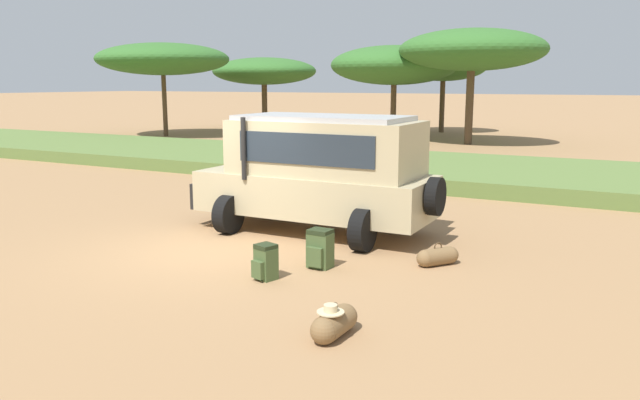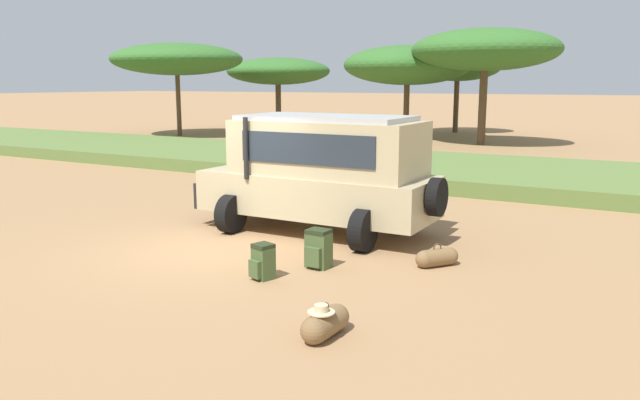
{
  "view_description": "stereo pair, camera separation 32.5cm",
  "coord_description": "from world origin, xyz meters",
  "px_view_note": "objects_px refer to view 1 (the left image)",
  "views": [
    {
      "loc": [
        7.07,
        -9.01,
        3.1
      ],
      "look_at": [
        1.92,
        0.81,
        1.0
      ],
      "focal_mm": 35.0,
      "sensor_mm": 36.0,
      "label": 1
    },
    {
      "loc": [
        7.36,
        -8.86,
        3.1
      ],
      "look_at": [
        1.92,
        0.81,
        1.0
      ],
      "focal_mm": 35.0,
      "sensor_mm": 36.0,
      "label": 2
    }
  ],
  "objects_px": {
    "duffel_bag_soft_canvas": "(438,257)",
    "acacia_tree_centre_back": "(394,65)",
    "safari_vehicle": "(319,171)",
    "acacia_tree_far_left": "(163,59)",
    "acacia_tree_right_mid": "(443,66)",
    "duffel_bag_low_black_case": "(334,323)",
    "backpack_beside_front_wheel": "(320,249)",
    "acacia_tree_far_right": "(472,50)",
    "acacia_tree_left_mid": "(264,71)",
    "backpack_cluster_center": "(265,262)"
  },
  "relations": [
    {
      "from": "duffel_bag_soft_canvas",
      "to": "acacia_tree_centre_back",
      "type": "xyz_separation_m",
      "value": [
        -9.89,
        23.45,
        3.87
      ]
    },
    {
      "from": "safari_vehicle",
      "to": "duffel_bag_soft_canvas",
      "type": "xyz_separation_m",
      "value": [
        2.93,
        -1.2,
        -1.14
      ]
    },
    {
      "from": "acacia_tree_far_left",
      "to": "acacia_tree_right_mid",
      "type": "bearing_deg",
      "value": 37.47
    },
    {
      "from": "duffel_bag_low_black_case",
      "to": "acacia_tree_centre_back",
      "type": "bearing_deg",
      "value": 109.7
    },
    {
      "from": "backpack_beside_front_wheel",
      "to": "duffel_bag_soft_canvas",
      "type": "height_order",
      "value": "backpack_beside_front_wheel"
    },
    {
      "from": "duffel_bag_low_black_case",
      "to": "acacia_tree_centre_back",
      "type": "distance_m",
      "value": 28.96
    },
    {
      "from": "acacia_tree_far_left",
      "to": "acacia_tree_right_mid",
      "type": "distance_m",
      "value": 16.91
    },
    {
      "from": "backpack_beside_front_wheel",
      "to": "acacia_tree_far_left",
      "type": "height_order",
      "value": "acacia_tree_far_left"
    },
    {
      "from": "acacia_tree_far_right",
      "to": "acacia_tree_left_mid",
      "type": "bearing_deg",
      "value": 162.57
    },
    {
      "from": "duffel_bag_soft_canvas",
      "to": "acacia_tree_far_right",
      "type": "height_order",
      "value": "acacia_tree_far_right"
    },
    {
      "from": "safari_vehicle",
      "to": "acacia_tree_left_mid",
      "type": "relative_size",
      "value": 0.74
    },
    {
      "from": "acacia_tree_far_left",
      "to": "acacia_tree_far_right",
      "type": "bearing_deg",
      "value": 11.1
    },
    {
      "from": "safari_vehicle",
      "to": "acacia_tree_left_mid",
      "type": "height_order",
      "value": "acacia_tree_left_mid"
    },
    {
      "from": "acacia_tree_left_mid",
      "to": "backpack_cluster_center",
      "type": "bearing_deg",
      "value": -57.32
    },
    {
      "from": "duffel_bag_low_black_case",
      "to": "acacia_tree_far_left",
      "type": "relative_size",
      "value": 0.11
    },
    {
      "from": "safari_vehicle",
      "to": "backpack_beside_front_wheel",
      "type": "distance_m",
      "value": 2.74
    },
    {
      "from": "backpack_cluster_center",
      "to": "acacia_tree_far_left",
      "type": "bearing_deg",
      "value": 134.5
    },
    {
      "from": "duffel_bag_low_black_case",
      "to": "acacia_tree_far_right",
      "type": "relative_size",
      "value": 0.12
    },
    {
      "from": "backpack_beside_front_wheel",
      "to": "duffel_bag_soft_canvas",
      "type": "relative_size",
      "value": 0.94
    },
    {
      "from": "backpack_beside_front_wheel",
      "to": "backpack_cluster_center",
      "type": "height_order",
      "value": "backpack_beside_front_wheel"
    },
    {
      "from": "duffel_bag_soft_canvas",
      "to": "acacia_tree_centre_back",
      "type": "relative_size",
      "value": 0.1
    },
    {
      "from": "acacia_tree_centre_back",
      "to": "acacia_tree_right_mid",
      "type": "xyz_separation_m",
      "value": [
        1.36,
        4.89,
        0.03
      ]
    },
    {
      "from": "safari_vehicle",
      "to": "acacia_tree_centre_back",
      "type": "height_order",
      "value": "acacia_tree_centre_back"
    },
    {
      "from": "backpack_beside_front_wheel",
      "to": "acacia_tree_far_left",
      "type": "distance_m",
      "value": 28.12
    },
    {
      "from": "acacia_tree_far_left",
      "to": "acacia_tree_centre_back",
      "type": "distance_m",
      "value": 13.21
    },
    {
      "from": "backpack_cluster_center",
      "to": "duffel_bag_soft_canvas",
      "type": "bearing_deg",
      "value": 42.81
    },
    {
      "from": "duffel_bag_low_black_case",
      "to": "acacia_tree_far_left",
      "type": "bearing_deg",
      "value": 135.14
    },
    {
      "from": "backpack_beside_front_wheel",
      "to": "duffel_bag_low_black_case",
      "type": "bearing_deg",
      "value": -58.79
    },
    {
      "from": "backpack_beside_front_wheel",
      "to": "acacia_tree_centre_back",
      "type": "relative_size",
      "value": 0.09
    },
    {
      "from": "duffel_bag_low_black_case",
      "to": "duffel_bag_soft_canvas",
      "type": "height_order",
      "value": "duffel_bag_low_black_case"
    },
    {
      "from": "backpack_cluster_center",
      "to": "acacia_tree_far_left",
      "type": "relative_size",
      "value": 0.07
    },
    {
      "from": "duffel_bag_soft_canvas",
      "to": "acacia_tree_right_mid",
      "type": "bearing_deg",
      "value": 106.74
    },
    {
      "from": "duffel_bag_low_black_case",
      "to": "duffel_bag_soft_canvas",
      "type": "xyz_separation_m",
      "value": [
        0.21,
        3.58,
        -0.02
      ]
    },
    {
      "from": "acacia_tree_far_left",
      "to": "acacia_tree_left_mid",
      "type": "height_order",
      "value": "acacia_tree_far_left"
    },
    {
      "from": "backpack_beside_front_wheel",
      "to": "acacia_tree_left_mid",
      "type": "xyz_separation_m",
      "value": [
        -18.56,
        27.23,
        3.5
      ]
    },
    {
      "from": "duffel_bag_low_black_case",
      "to": "acacia_tree_far_right",
      "type": "bearing_deg",
      "value": 100.92
    },
    {
      "from": "backpack_cluster_center",
      "to": "acacia_tree_left_mid",
      "type": "bearing_deg",
      "value": 122.68
    },
    {
      "from": "duffel_bag_soft_canvas",
      "to": "backpack_beside_front_wheel",
      "type": "bearing_deg",
      "value": -148.29
    },
    {
      "from": "acacia_tree_left_mid",
      "to": "acacia_tree_far_right",
      "type": "height_order",
      "value": "acacia_tree_far_right"
    },
    {
      "from": "duffel_bag_soft_canvas",
      "to": "acacia_tree_left_mid",
      "type": "xyz_separation_m",
      "value": [
        -20.29,
        26.16,
        3.67
      ]
    },
    {
      "from": "acacia_tree_right_mid",
      "to": "acacia_tree_centre_back",
      "type": "bearing_deg",
      "value": -105.6
    },
    {
      "from": "safari_vehicle",
      "to": "duffel_bag_low_black_case",
      "type": "bearing_deg",
      "value": -60.35
    },
    {
      "from": "acacia_tree_left_mid",
      "to": "acacia_tree_centre_back",
      "type": "xyz_separation_m",
      "value": [
        10.4,
        -2.72,
        0.21
      ]
    },
    {
      "from": "acacia_tree_far_left",
      "to": "acacia_tree_right_mid",
      "type": "xyz_separation_m",
      "value": [
        13.42,
        10.28,
        -0.33
      ]
    },
    {
      "from": "backpack_beside_front_wheel",
      "to": "backpack_cluster_center",
      "type": "bearing_deg",
      "value": -115.87
    },
    {
      "from": "backpack_cluster_center",
      "to": "acacia_tree_far_right",
      "type": "bearing_deg",
      "value": 96.88
    },
    {
      "from": "acacia_tree_centre_back",
      "to": "acacia_tree_right_mid",
      "type": "bearing_deg",
      "value": 74.4
    },
    {
      "from": "backpack_cluster_center",
      "to": "acacia_tree_centre_back",
      "type": "height_order",
      "value": "acacia_tree_centre_back"
    },
    {
      "from": "duffel_bag_soft_canvas",
      "to": "acacia_tree_centre_back",
      "type": "height_order",
      "value": "acacia_tree_centre_back"
    },
    {
      "from": "acacia_tree_left_mid",
      "to": "acacia_tree_centre_back",
      "type": "distance_m",
      "value": 10.75
    }
  ]
}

